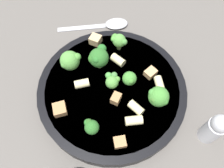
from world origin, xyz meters
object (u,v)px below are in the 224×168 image
object	(u,v)px
chicken_chunk_0	(150,73)
pepper_shaker	(214,128)
rigatoni_1	(159,83)
chicken_chunk_4	(116,98)
rigatoni_2	(118,60)
broccoli_floret_4	(91,127)
broccoli_floret_0	(129,79)
spoon	(107,25)
chicken_chunk_3	(120,142)
broccoli_floret_5	(112,79)
chicken_chunk_1	(95,40)
rigatoni_4	(133,121)
broccoli_floret_1	(159,97)
pasta_bowl	(112,89)
broccoli_floret_3	(99,57)
rigatoni_0	(82,84)
rigatoni_3	(136,108)
chicken_chunk_2	(59,107)
broccoli_floret_2	(70,61)
broccoli_floret_6	(119,40)

from	to	relation	value
chicken_chunk_0	pepper_shaker	size ratio (longest dim) A/B	0.28
rigatoni_1	pepper_shaker	world-z (taller)	pepper_shaker
rigatoni_1	chicken_chunk_4	xyz separation A→B (m)	(-0.09, 0.01, 0.00)
rigatoni_1	rigatoni_2	distance (m)	0.09
broccoli_floret_4	pepper_shaker	bearing A→B (deg)	-27.82
broccoli_floret_0	spoon	bearing A→B (deg)	75.87
chicken_chunk_3	chicken_chunk_4	xyz separation A→B (m)	(0.03, 0.07, 0.00)
broccoli_floret_5	pepper_shaker	bearing A→B (deg)	-56.44
chicken_chunk_1	chicken_chunk_3	distance (m)	0.22
broccoli_floret_0	chicken_chunk_0	xyz separation A→B (m)	(0.05, -0.00, -0.01)
broccoli_floret_4	rigatoni_4	xyz separation A→B (m)	(0.07, -0.02, -0.01)
broccoli_floret_1	spoon	world-z (taller)	broccoli_floret_1
pasta_bowl	broccoli_floret_1	distance (m)	0.09
chicken_chunk_4	rigatoni_2	bearing A→B (deg)	58.85
rigatoni_4	pepper_shaker	distance (m)	0.13
broccoli_floret_3	chicken_chunk_0	distance (m)	0.10
broccoli_floret_3	rigatoni_0	world-z (taller)	broccoli_floret_3
broccoli_floret_3	broccoli_floret_4	distance (m)	0.13
broccoli_floret_3	rigatoni_4	world-z (taller)	broccoli_floret_3
rigatoni_2	broccoli_floret_3	bearing A→B (deg)	163.95
broccoli_floret_5	rigatoni_1	xyz separation A→B (m)	(0.07, -0.04, -0.01)
chicken_chunk_0	broccoli_floret_1	bearing A→B (deg)	-112.19
broccoli_floret_4	broccoli_floret_5	bearing A→B (deg)	41.82
rigatoni_3	chicken_chunk_0	size ratio (longest dim) A/B	1.29
rigatoni_3	chicken_chunk_0	xyz separation A→B (m)	(0.06, 0.05, -0.00)
broccoli_floret_4	spoon	bearing A→B (deg)	57.27
broccoli_floret_1	rigatoni_0	distance (m)	0.14
broccoli_floret_4	rigatoni_3	size ratio (longest dim) A/B	1.21
pasta_bowl	chicken_chunk_3	distance (m)	0.11
rigatoni_0	chicken_chunk_1	distance (m)	0.11
rigatoni_4	chicken_chunk_0	world-z (taller)	rigatoni_4
broccoli_floret_3	chicken_chunk_2	distance (m)	0.12
chicken_chunk_0	spoon	size ratio (longest dim) A/B	0.13
broccoli_floret_2	spoon	xyz separation A→B (m)	(0.12, 0.09, -0.05)
broccoli_floret_5	rigatoni_4	xyz separation A→B (m)	(-0.00, -0.08, -0.01)
pasta_bowl	rigatoni_2	size ratio (longest dim) A/B	10.09
pepper_shaker	broccoli_floret_6	bearing A→B (deg)	103.60
broccoli_floret_3	chicken_chunk_0	xyz separation A→B (m)	(0.08, -0.06, -0.02)
broccoli_floret_6	rigatoni_2	world-z (taller)	broccoli_floret_6
broccoli_floret_1	broccoli_floret_4	world-z (taller)	broccoli_floret_1
pepper_shaker	rigatoni_1	bearing A→B (deg)	104.97
pasta_bowl	rigatoni_1	xyz separation A→B (m)	(0.08, -0.04, 0.02)
broccoli_floret_0	broccoli_floret_1	distance (m)	0.06
broccoli_floret_1	chicken_chunk_3	xyz separation A→B (m)	(-0.09, -0.03, -0.02)
rigatoni_2	spoon	size ratio (longest dim) A/B	0.17
broccoli_floret_6	chicken_chunk_0	world-z (taller)	broccoli_floret_6
broccoli_floret_5	rigatoni_2	xyz separation A→B (m)	(0.03, 0.04, -0.01)
broccoli_floret_3	rigatoni_2	world-z (taller)	broccoli_floret_3
broccoli_floret_0	broccoli_floret_6	size ratio (longest dim) A/B	0.81
broccoli_floret_2	broccoli_floret_3	distance (m)	0.06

